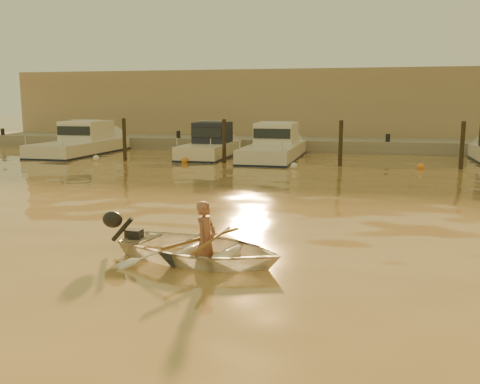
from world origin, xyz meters
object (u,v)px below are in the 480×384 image
(moored_boat_1, at_px, (210,145))
(moored_boat_2, at_px, (274,146))
(dinghy, at_px, (201,249))
(moored_boat_0, at_px, (81,142))
(waterfront_building, at_px, (355,107))
(person, at_px, (206,240))

(moored_boat_1, xyz_separation_m, moored_boat_2, (3.32, 0.00, 0.00))
(dinghy, relative_size, moored_boat_0, 0.39)
(moored_boat_2, bearing_deg, moored_boat_1, 180.00)
(moored_boat_0, bearing_deg, dinghy, -54.46)
(dinghy, height_order, waterfront_building, waterfront_building)
(dinghy, distance_m, moored_boat_1, 17.90)
(moored_boat_0, relative_size, waterfront_building, 0.17)
(person, relative_size, moored_boat_0, 0.18)
(person, xyz_separation_m, moored_boat_2, (-1.78, 17.20, 0.23))
(waterfront_building, bearing_deg, moored_boat_1, -121.95)
(dinghy, xyz_separation_m, moored_boat_0, (-12.27, 17.18, 0.43))
(moored_boat_0, xyz_separation_m, moored_boat_1, (7.28, 0.00, 0.00))
(moored_boat_0, bearing_deg, moored_boat_1, 0.00)
(dinghy, relative_size, moored_boat_2, 0.39)
(moored_boat_2, xyz_separation_m, waterfront_building, (3.55, 11.00, 1.77))
(moored_boat_1, distance_m, moored_boat_2, 3.32)
(person, xyz_separation_m, moored_boat_0, (-12.37, 17.20, 0.23))
(moored_boat_1, bearing_deg, waterfront_building, 58.05)
(dinghy, xyz_separation_m, moored_boat_2, (-1.68, 17.18, 0.43))
(moored_boat_1, bearing_deg, dinghy, -73.78)
(moored_boat_2, relative_size, waterfront_building, 0.17)
(moored_boat_0, distance_m, moored_boat_2, 10.59)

